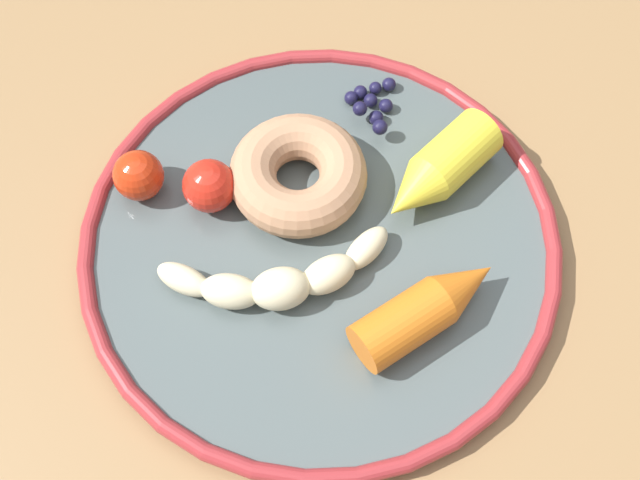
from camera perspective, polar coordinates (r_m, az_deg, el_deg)
ground_plane at (r=1.27m, az=1.14°, el=-14.95°), size 6.00×6.00×0.00m
dining_table at (r=0.67m, az=2.09°, el=-3.73°), size 1.07×0.91×0.71m
plate at (r=0.59m, az=-0.00°, el=-0.13°), size 0.35×0.35×0.02m
banana at (r=0.56m, az=-2.89°, el=-2.77°), size 0.17×0.08×0.03m
carrot_orange at (r=0.55m, az=7.54°, el=-4.73°), size 0.11×0.09×0.04m
carrot_yellow at (r=0.60m, az=8.23°, el=4.80°), size 0.10×0.10×0.04m
donut at (r=0.60m, az=-1.54°, el=4.59°), size 0.11×0.11×0.03m
blueberry_pile at (r=0.64m, az=3.70°, el=9.47°), size 0.04×0.06×0.02m
tomato_near at (r=0.59m, az=-7.74°, el=3.77°), size 0.04×0.04×0.04m
tomato_mid at (r=0.61m, az=-12.56°, el=4.42°), size 0.04×0.04×0.04m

